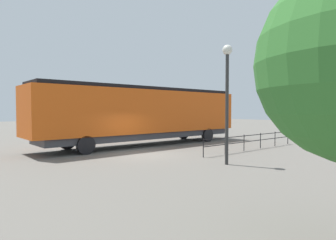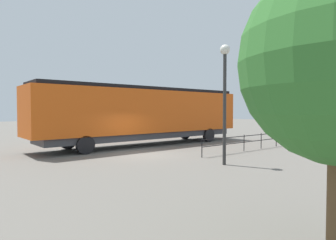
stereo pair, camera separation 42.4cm
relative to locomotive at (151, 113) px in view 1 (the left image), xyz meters
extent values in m
plane|color=#666059|center=(3.55, -3.32, -2.38)|extent=(120.00, 120.00, 0.00)
cube|color=#D15114|center=(0.00, -0.55, 0.13)|extent=(3.16, 16.57, 3.02)
cube|color=black|center=(0.00, 6.49, -0.32)|extent=(3.04, 2.50, 2.11)
cube|color=black|center=(0.00, -0.55, 1.76)|extent=(2.85, 15.91, 0.24)
cube|color=#38383D|center=(0.00, -0.55, -1.61)|extent=(2.85, 15.24, 0.45)
cylinder|color=black|center=(-1.43, 4.75, -1.83)|extent=(0.30, 1.10, 1.10)
cylinder|color=black|center=(1.43, 4.75, -1.83)|extent=(0.30, 1.10, 1.10)
cylinder|color=black|center=(-1.43, -5.85, -1.83)|extent=(0.30, 1.10, 1.10)
cylinder|color=black|center=(1.43, -5.85, -1.83)|extent=(0.30, 1.10, 1.10)
cylinder|color=#2D2D2D|center=(8.72, -2.08, 0.27)|extent=(0.16, 0.16, 5.29)
sphere|color=silver|center=(8.72, -2.08, 3.05)|extent=(0.47, 0.47, 0.47)
cube|color=black|center=(6.60, 3.35, -1.42)|extent=(0.04, 9.52, 0.04)
cube|color=black|center=(6.60, 3.35, -1.81)|extent=(0.04, 9.52, 0.04)
cylinder|color=black|center=(6.60, -1.40, -1.86)|extent=(0.05, 0.05, 1.04)
cylinder|color=black|center=(6.60, 0.50, -1.86)|extent=(0.05, 0.05, 1.04)
cylinder|color=black|center=(6.60, 2.40, -1.86)|extent=(0.05, 0.05, 1.04)
cylinder|color=black|center=(6.60, 4.31, -1.86)|extent=(0.05, 0.05, 1.04)
cylinder|color=black|center=(6.60, 6.21, -1.86)|extent=(0.05, 0.05, 1.04)
cylinder|color=black|center=(6.60, 8.11, -1.86)|extent=(0.05, 0.05, 1.04)
camera|label=1|loc=(17.22, -13.05, 0.21)|focal=30.68mm
camera|label=2|loc=(17.49, -12.73, 0.21)|focal=30.68mm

